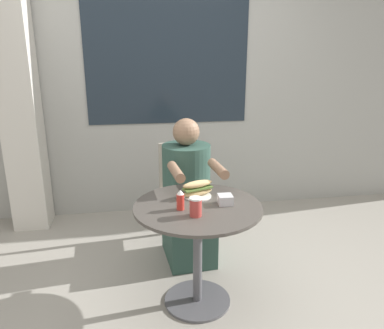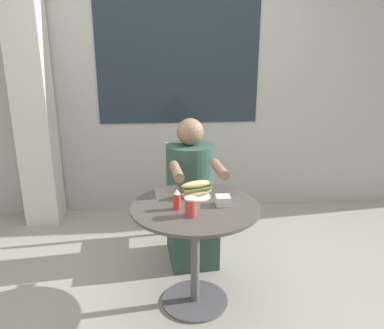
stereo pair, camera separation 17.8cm
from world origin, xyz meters
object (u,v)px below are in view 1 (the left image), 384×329
Objects in this scene: cafe_table at (198,231)px; sandwich_on_plate at (198,189)px; drink_cup at (196,207)px; condiment_bottle at (180,200)px; seated_diner at (188,201)px; diner_chair at (180,183)px.

sandwich_on_plate is at bearing 80.75° from cafe_table.
condiment_bottle is (-0.08, 0.11, 0.00)m from drink_cup.
drink_cup is at bearing -102.10° from sandwich_on_plate.
seated_diner is 5.07× the size of sandwich_on_plate.
diner_chair is at bearing -92.86° from seated_diner.
seated_diner reaches higher than diner_chair.
condiment_bottle reaches higher than drink_cup.
cafe_table is at bearing 22.18° from condiment_bottle.
seated_diner is at bearing 77.69° from condiment_bottle.
diner_chair is at bearing 82.50° from condiment_bottle.
diner_chair is at bearing 89.05° from cafe_table.
cafe_table is 6.38× the size of condiment_bottle.
cafe_table is 3.60× the size of sandwich_on_plate.
drink_cup is (-0.07, -0.76, 0.28)m from seated_diner.
drink_cup is 0.13m from condiment_bottle.
condiment_bottle is (-0.14, -0.19, 0.01)m from sandwich_on_plate.
diner_chair is 7.53× the size of drink_cup.
diner_chair is 1.14m from drink_cup.
diner_chair reaches higher than cafe_table.
sandwich_on_plate is (-0.00, -0.46, 0.27)m from seated_diner.
sandwich_on_plate is (0.01, -0.82, 0.24)m from diner_chair.
seated_diner reaches higher than sandwich_on_plate.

